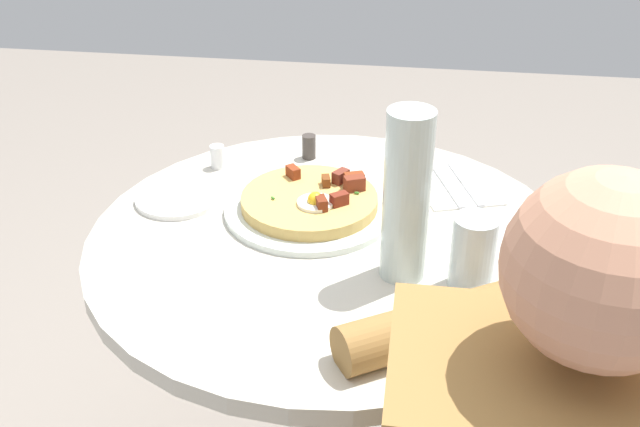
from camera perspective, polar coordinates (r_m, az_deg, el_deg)
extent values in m
cylinder|color=beige|center=(1.33, 0.82, -2.17)|extent=(0.83, 0.83, 0.03)
cylinder|color=#333338|center=(1.56, 0.72, -13.76)|extent=(0.10, 0.10, 0.71)
sphere|color=tan|center=(0.74, 20.36, -3.92)|extent=(0.19, 0.19, 0.19)
cylinder|color=olive|center=(1.07, 7.88, -8.37)|extent=(0.26, 0.20, 0.07)
cylinder|color=silver|center=(1.38, -0.79, 0.32)|extent=(0.31, 0.31, 0.01)
cylinder|color=tan|center=(1.38, -0.79, 0.94)|extent=(0.25, 0.25, 0.02)
cylinder|color=white|center=(1.34, -0.34, 0.80)|extent=(0.06, 0.06, 0.01)
sphere|color=yellow|center=(1.34, -0.34, 1.02)|extent=(0.03, 0.03, 0.03)
cube|color=brown|center=(1.40, 0.45, 2.43)|extent=(0.02, 0.03, 0.02)
cube|color=maroon|center=(1.40, 2.55, 2.52)|extent=(0.04, 0.03, 0.02)
cube|color=maroon|center=(1.32, 0.09, 0.76)|extent=(0.03, 0.03, 0.02)
cube|color=maroon|center=(1.43, -2.00, 3.08)|extent=(0.03, 0.03, 0.02)
cube|color=maroon|center=(1.41, 1.53, 2.77)|extent=(0.03, 0.04, 0.02)
cube|color=maroon|center=(1.38, 2.57, 2.24)|extent=(0.04, 0.03, 0.03)
cube|color=maroon|center=(1.34, 1.44, 1.07)|extent=(0.04, 0.03, 0.02)
cube|color=#387F2D|center=(1.36, -3.51, 1.16)|extent=(0.01, 0.01, 0.00)
cube|color=#387F2D|center=(1.37, 2.74, 1.54)|extent=(0.01, 0.00, 0.00)
cube|color=#387F2D|center=(1.37, -0.84, 1.41)|extent=(0.01, 0.01, 0.00)
cylinder|color=white|center=(1.45, -10.48, 1.15)|extent=(0.16, 0.16, 0.01)
cube|color=white|center=(1.49, 10.04, 2.00)|extent=(0.19, 0.21, 0.00)
cube|color=silver|center=(1.48, 9.40, 2.10)|extent=(0.07, 0.17, 0.00)
cube|color=silver|center=(1.50, 10.71, 2.21)|extent=(0.07, 0.17, 0.00)
cylinder|color=silver|center=(1.18, 11.26, -2.90)|extent=(0.07, 0.07, 0.12)
cylinder|color=silver|center=(1.16, 6.43, 1.23)|extent=(0.07, 0.07, 0.28)
cylinder|color=white|center=(1.55, -7.60, 4.19)|extent=(0.03, 0.03, 0.05)
cylinder|color=#3F3833|center=(1.57, -0.83, 4.97)|extent=(0.03, 0.03, 0.05)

